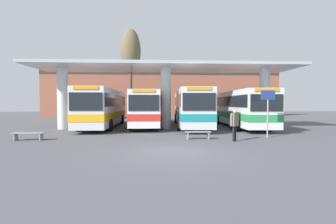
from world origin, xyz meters
TOP-DOWN VIEW (x-y plane):
  - ground_plane at (0.00, 0.00)m, footprint 100.00×100.00m
  - townhouse_backdrop at (0.00, 27.84)m, footprint 40.00×0.58m
  - station_canopy at (0.00, 9.59)m, footprint 22.62×5.02m
  - transit_bus_left_bay at (-5.68, 11.03)m, footprint 2.80×11.01m
  - transit_bus_center_bay at (-1.82, 12.01)m, footprint 2.82×11.39m
  - transit_bus_right_bay at (2.40, 11.45)m, footprint 3.10×12.45m
  - transit_bus_far_right_bay at (6.91, 10.67)m, footprint 2.86×11.01m
  - waiting_bench_near_pillar at (-8.34, 3.57)m, footprint 1.84×0.44m
  - waiting_bench_mid_platform at (1.76, 3.57)m, footprint 1.59×0.44m
  - info_sign_platform at (6.31, 3.99)m, footprint 0.90×0.09m
  - pedestrian_waiting at (3.72, 2.71)m, footprint 0.58×0.50m
  - poplar_tree_behind_left at (-4.17, 19.04)m, footprint 2.58×2.58m
  - parked_car_street at (-8.07, 24.00)m, footprint 4.38×2.07m

SIDE VIEW (x-z plane):
  - ground_plane at x=0.00m, z-range 0.00..0.00m
  - waiting_bench_mid_platform at x=1.76m, z-range 0.11..0.57m
  - waiting_bench_near_pillar at x=-8.34m, z-range 0.12..0.58m
  - parked_car_street at x=-8.07m, z-range -0.04..2.24m
  - pedestrian_waiting at x=3.72m, z-range 0.20..2.01m
  - transit_bus_center_bay at x=-1.82m, z-range 0.20..3.44m
  - transit_bus_far_right_bay at x=6.91m, z-range 0.18..3.45m
  - transit_bus_right_bay at x=2.40m, z-range 0.20..3.56m
  - transit_bus_left_bay at x=-5.68m, z-range 0.18..3.58m
  - info_sign_platform at x=6.31m, z-range 0.64..3.66m
  - station_canopy at x=0.00m, z-range 1.77..7.24m
  - townhouse_backdrop at x=0.00m, z-range 0.76..9.95m
  - poplar_tree_behind_left at x=-4.17m, z-range 2.84..14.51m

